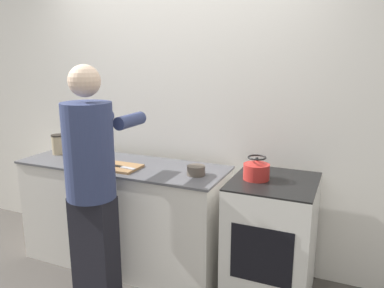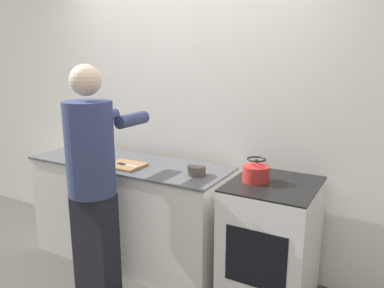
{
  "view_description": "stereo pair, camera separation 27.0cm",
  "coord_description": "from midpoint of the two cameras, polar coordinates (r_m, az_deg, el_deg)",
  "views": [
    {
      "loc": [
        1.38,
        -2.21,
        1.77
      ],
      "look_at": [
        0.33,
        0.2,
        1.15
      ],
      "focal_mm": 35.0,
      "sensor_mm": 36.0,
      "label": 1
    },
    {
      "loc": [
        1.62,
        -2.09,
        1.77
      ],
      "look_at": [
        0.33,
        0.2,
        1.15
      ],
      "focal_mm": 35.0,
      "sensor_mm": 36.0,
      "label": 2
    }
  ],
  "objects": [
    {
      "name": "ground_plane",
      "position": [
        3.16,
        -4.96,
        -20.8
      ],
      "size": [
        12.0,
        12.0,
        0.0
      ],
      "primitive_type": "plane",
      "color": "#4C4742"
    },
    {
      "name": "wall_back",
      "position": [
        3.28,
        1.75,
        5.0
      ],
      "size": [
        8.0,
        0.05,
        2.6
      ],
      "color": "white",
      "rests_on": "ground_plane"
    },
    {
      "name": "counter",
      "position": [
        3.33,
        -7.16,
        -10.19
      ],
      "size": [
        1.76,
        0.61,
        0.9
      ],
      "color": "silver",
      "rests_on": "ground_plane"
    },
    {
      "name": "oven",
      "position": [
        2.87,
        14.68,
        -14.48
      ],
      "size": [
        0.59,
        0.66,
        0.91
      ],
      "color": "silver",
      "rests_on": "ground_plane"
    },
    {
      "name": "person",
      "position": [
        2.74,
        -12.17,
        -4.8
      ],
      "size": [
        0.39,
        0.62,
        1.72
      ],
      "color": "black",
      "rests_on": "ground_plane"
    },
    {
      "name": "cutting_board",
      "position": [
        3.05,
        -7.63,
        -3.28
      ],
      "size": [
        0.29,
        0.25,
        0.02
      ],
      "color": "#A87A4C",
      "rests_on": "counter"
    },
    {
      "name": "knife",
      "position": [
        3.01,
        -7.34,
        -3.27
      ],
      "size": [
        0.21,
        0.05,
        0.01
      ],
      "rotation": [
        0.0,
        0.0,
        -0.11
      ],
      "color": "silver",
      "rests_on": "cutting_board"
    },
    {
      "name": "kettle",
      "position": [
        2.68,
        12.59,
        -4.19
      ],
      "size": [
        0.19,
        0.19,
        0.17
      ],
      "color": "red",
      "rests_on": "oven"
    },
    {
      "name": "bowl_prep",
      "position": [
        2.8,
        3.48,
        -4.1
      ],
      "size": [
        0.14,
        0.14,
        0.07
      ],
      "color": "brown",
      "rests_on": "counter"
    },
    {
      "name": "canister_jar",
      "position": [
        3.65,
        -15.97,
        0.37
      ],
      "size": [
        0.12,
        0.12,
        0.18
      ],
      "color": "tan",
      "rests_on": "counter"
    }
  ]
}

